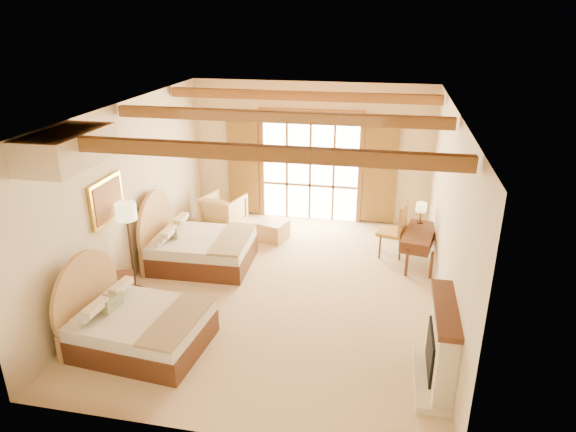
% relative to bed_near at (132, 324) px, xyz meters
% --- Properties ---
extents(floor, '(7.00, 7.00, 0.00)m').
position_rel_bed_near_xyz_m(floor, '(1.76, 2.07, -0.37)').
color(floor, '#CDB187').
rests_on(floor, ground).
extents(wall_back, '(5.50, 0.00, 5.50)m').
position_rel_bed_near_xyz_m(wall_back, '(1.76, 5.57, 1.23)').
color(wall_back, beige).
rests_on(wall_back, ground).
extents(wall_left, '(0.00, 7.00, 7.00)m').
position_rel_bed_near_xyz_m(wall_left, '(-0.99, 2.07, 1.23)').
color(wall_left, beige).
rests_on(wall_left, ground).
extents(wall_right, '(0.00, 7.00, 7.00)m').
position_rel_bed_near_xyz_m(wall_right, '(4.51, 2.07, 1.23)').
color(wall_right, beige).
rests_on(wall_right, ground).
extents(ceiling, '(7.00, 7.00, 0.00)m').
position_rel_bed_near_xyz_m(ceiling, '(1.76, 2.07, 2.83)').
color(ceiling, '#BA713F').
rests_on(ceiling, ground).
extents(ceiling_beams, '(5.39, 4.60, 0.18)m').
position_rel_bed_near_xyz_m(ceiling_beams, '(1.76, 2.07, 2.71)').
color(ceiling_beams, brown).
rests_on(ceiling_beams, ceiling).
extents(french_doors, '(3.95, 0.08, 2.60)m').
position_rel_bed_near_xyz_m(french_doors, '(1.76, 5.51, 0.88)').
color(french_doors, white).
rests_on(french_doors, ground).
extents(fireplace, '(0.46, 1.40, 1.16)m').
position_rel_bed_near_xyz_m(fireplace, '(4.36, 0.07, 0.14)').
color(fireplace, beige).
rests_on(fireplace, ground).
extents(painting, '(0.06, 0.95, 0.75)m').
position_rel_bed_near_xyz_m(painting, '(-0.94, 1.32, 1.38)').
color(painting, gold).
rests_on(painting, wall_left).
extents(canopy_valance, '(0.70, 1.40, 0.45)m').
position_rel_bed_near_xyz_m(canopy_valance, '(-0.64, 0.07, 2.58)').
color(canopy_valance, '#F6E5C1').
rests_on(canopy_valance, ceiling).
extents(bed_near, '(1.98, 1.56, 1.22)m').
position_rel_bed_near_xyz_m(bed_near, '(0.00, 0.00, 0.00)').
color(bed_near, '#4F2715').
rests_on(bed_near, floor).
extents(bed_far, '(1.97, 1.51, 1.27)m').
position_rel_bed_near_xyz_m(bed_far, '(-0.07, 2.70, 0.01)').
color(bed_far, '#4F2715').
rests_on(bed_far, floor).
extents(nightstand, '(0.61, 0.61, 0.59)m').
position_rel_bed_near_xyz_m(nightstand, '(-0.73, 0.90, -0.08)').
color(nightstand, '#4F2715').
rests_on(nightstand, floor).
extents(floor_lamp, '(0.35, 0.35, 1.65)m').
position_rel_bed_near_xyz_m(floor_lamp, '(-0.74, 1.51, 1.03)').
color(floor_lamp, '#362319').
rests_on(floor_lamp, floor).
extents(armchair, '(1.02, 1.04, 0.78)m').
position_rel_bed_near_xyz_m(armchair, '(-0.07, 4.56, 0.02)').
color(armchair, tan).
rests_on(armchair, floor).
extents(ottoman, '(0.71, 0.71, 0.42)m').
position_rel_bed_near_xyz_m(ottoman, '(1.18, 4.13, -0.16)').
color(ottoman, tan).
rests_on(ottoman, floor).
extents(desk, '(0.77, 1.33, 0.67)m').
position_rel_bed_near_xyz_m(desk, '(4.22, 3.57, -0.01)').
color(desk, '#4F2715').
rests_on(desk, floor).
extents(desk_chair, '(0.62, 0.61, 1.13)m').
position_rel_bed_near_xyz_m(desk_chair, '(3.71, 3.83, -0.02)').
color(desk_chair, '#A2723C').
rests_on(desk_chair, floor).
extents(desk_lamp, '(0.21, 0.21, 0.42)m').
position_rel_bed_near_xyz_m(desk_lamp, '(4.24, 4.02, 0.62)').
color(desk_lamp, '#362319').
rests_on(desk_lamp, desk).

